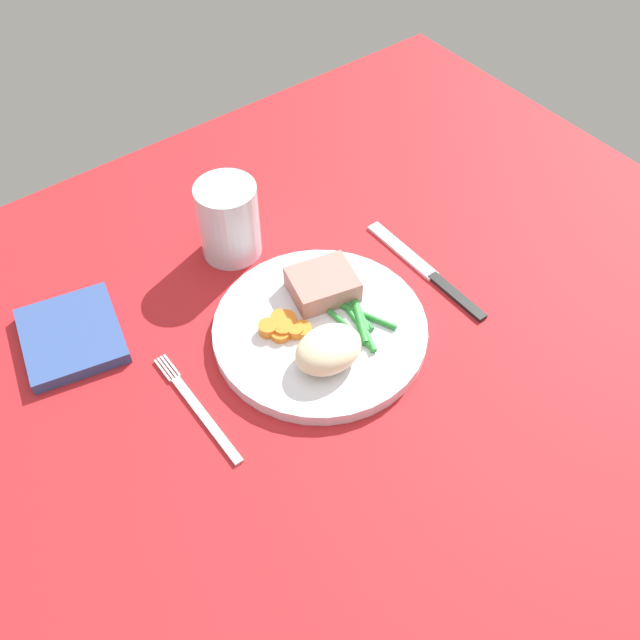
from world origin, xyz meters
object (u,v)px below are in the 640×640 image
Objects in this scene: knife at (428,272)px; meat_portion at (323,284)px; fork at (198,408)px; water_glass at (229,225)px; dinner_plate at (320,330)px; napkin at (72,336)px.

meat_portion is at bearing 166.46° from knife.
fork is 0.81× the size of knife.
water_glass is at bearing 105.46° from meat_portion.
fork is at bearing -179.12° from dinner_plate.
napkin is (-39.98, 16.91, 0.57)cm from knife.
napkin is (-26.61, 12.72, -2.24)cm from meat_portion.
meat_portion is 0.74× the size of water_glass.
knife is 2.01× the size of water_glass.
fork is at bearing -131.43° from water_glass.
meat_portion reaches higher than napkin.
meat_portion is 0.37× the size of knife.
napkin is at bearing -176.58° from water_glass.
napkin reaches higher than knife.
dinner_plate is at bearing -88.26° from water_glass.
water_glass is (-3.89, 14.08, 1.34)cm from meat_portion.
fork is 24.67cm from water_glass.
meat_portion reaches higher than fork.
dinner_plate is 28.60cm from napkin.
water_glass is (-17.26, 18.26, 4.15)cm from knife.
water_glass reaches higher than fork.
water_glass is (16.09, 18.24, 4.15)cm from fork.
dinner_plate is 2.06× the size of napkin.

